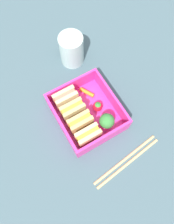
# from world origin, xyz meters

# --- Properties ---
(ground_plane) EXTENTS (1.20, 1.20, 0.02)m
(ground_plane) POSITION_xyz_m (0.00, 0.00, -0.01)
(ground_plane) COLOR #425A62
(bento_tray) EXTENTS (0.17, 0.15, 0.01)m
(bento_tray) POSITION_xyz_m (0.00, 0.00, 0.01)
(bento_tray) COLOR #EE3194
(bento_tray) RESTS_ON ground_plane
(bento_rim) EXTENTS (0.17, 0.15, 0.04)m
(bento_rim) POSITION_xyz_m (0.00, 0.00, 0.03)
(bento_rim) COLOR #EE3194
(bento_rim) RESTS_ON bento_tray
(sandwich_left) EXTENTS (0.03, 0.06, 0.05)m
(sandwich_left) POSITION_xyz_m (-0.06, 0.03, 0.04)
(sandwich_left) COLOR #E3BC81
(sandwich_left) RESTS_ON bento_tray
(sandwich_center_left) EXTENTS (0.03, 0.06, 0.05)m
(sandwich_center_left) POSITION_xyz_m (-0.02, 0.03, 0.04)
(sandwich_center_left) COLOR tan
(sandwich_center_left) RESTS_ON bento_tray
(sandwich_center) EXTENTS (0.03, 0.06, 0.05)m
(sandwich_center) POSITION_xyz_m (0.02, 0.03, 0.04)
(sandwich_center) COLOR tan
(sandwich_center) RESTS_ON bento_tray
(sandwich_center_right) EXTENTS (0.03, 0.06, 0.05)m
(sandwich_center_right) POSITION_xyz_m (0.06, 0.03, 0.04)
(sandwich_center_right) COLOR #DFC187
(sandwich_center_right) RESTS_ON bento_tray
(broccoli_floret) EXTENTS (0.04, 0.04, 0.05)m
(broccoli_floret) POSITION_xyz_m (-0.05, -0.03, 0.04)
(broccoli_floret) COLOR #97C962
(broccoli_floret) RESTS_ON bento_tray
(strawberry_far_left) EXTENTS (0.02, 0.02, 0.03)m
(strawberry_far_left) POSITION_xyz_m (0.00, -0.03, 0.03)
(strawberry_far_left) COLOR red
(strawberry_far_left) RESTS_ON bento_tray
(carrot_stick_far_left) EXTENTS (0.04, 0.03, 0.01)m
(carrot_stick_far_left) POSITION_xyz_m (0.05, -0.03, 0.02)
(carrot_stick_far_left) COLOR orange
(carrot_stick_far_left) RESTS_ON bento_tray
(chopstick_pair) EXTENTS (0.04, 0.19, 0.01)m
(chopstick_pair) POSITION_xyz_m (-0.15, -0.02, 0.00)
(chopstick_pair) COLOR tan
(chopstick_pair) RESTS_ON ground_plane
(drinking_glass) EXTENTS (0.06, 0.06, 0.09)m
(drinking_glass) POSITION_xyz_m (0.17, -0.05, 0.05)
(drinking_glass) COLOR silver
(drinking_glass) RESTS_ON ground_plane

